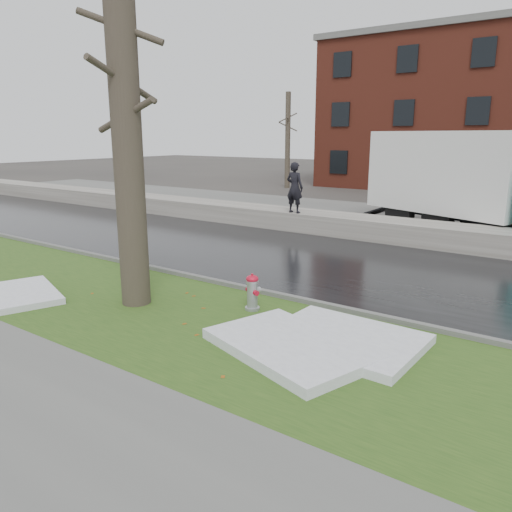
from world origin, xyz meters
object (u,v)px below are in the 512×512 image
Objects in this scene: fire_hydrant at (252,291)px; worker at (295,188)px; box_truck at (482,182)px; tree at (126,120)px.

fire_hydrant is 0.41× the size of worker.
worker is at bearing -132.38° from box_truck.
box_truck is (2.06, 11.16, 1.55)m from fire_hydrant.
tree reaches higher than worker.
worker is (-5.97, -3.03, -0.30)m from box_truck.
box_truck is at bearing 70.23° from tree.
box_truck is at bearing 100.87° from fire_hydrant.
tree is 0.69× the size of box_truck.
tree is 4.05× the size of worker.
fire_hydrant is at bearing -79.79° from box_truck.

